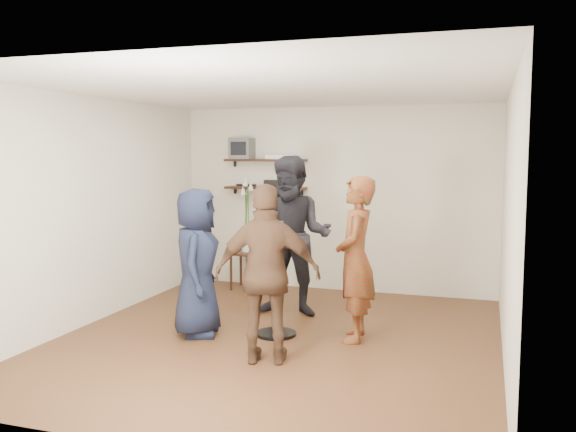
{
  "coord_description": "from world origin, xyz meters",
  "views": [
    {
      "loc": [
        2.06,
        -5.89,
        1.97
      ],
      "look_at": [
        -0.01,
        0.4,
        1.27
      ],
      "focal_mm": 38.0,
      "sensor_mm": 36.0,
      "label": 1
    }
  ],
  "objects_px": {
    "person_plaid": "(356,259)",
    "person_dark": "(294,236)",
    "crt_monitor": "(242,149)",
    "radio": "(272,183)",
    "side_table": "(247,258)",
    "person_navy": "(197,262)",
    "drinks_table": "(276,274)",
    "person_brown": "(268,274)",
    "dvd_deck": "(281,157)"
  },
  "relations": [
    {
      "from": "person_plaid",
      "to": "person_dark",
      "type": "relative_size",
      "value": 0.9
    },
    {
      "from": "crt_monitor",
      "to": "radio",
      "type": "height_order",
      "value": "crt_monitor"
    },
    {
      "from": "side_table",
      "to": "person_plaid",
      "type": "bearing_deg",
      "value": -43.73
    },
    {
      "from": "crt_monitor",
      "to": "person_navy",
      "type": "xyz_separation_m",
      "value": [
        0.48,
        -2.47,
        -1.22
      ]
    },
    {
      "from": "crt_monitor",
      "to": "radio",
      "type": "xyz_separation_m",
      "value": [
        0.46,
        0.0,
        -0.5
      ]
    },
    {
      "from": "side_table",
      "to": "person_plaid",
      "type": "xyz_separation_m",
      "value": [
        1.98,
        -1.89,
        0.41
      ]
    },
    {
      "from": "drinks_table",
      "to": "person_brown",
      "type": "distance_m",
      "value": 0.86
    },
    {
      "from": "person_brown",
      "to": "dvd_deck",
      "type": "bearing_deg",
      "value": -87.64
    },
    {
      "from": "crt_monitor",
      "to": "side_table",
      "type": "distance_m",
      "value": 1.59
    },
    {
      "from": "radio",
      "to": "side_table",
      "type": "relative_size",
      "value": 0.41
    },
    {
      "from": "crt_monitor",
      "to": "person_plaid",
      "type": "relative_size",
      "value": 0.19
    },
    {
      "from": "dvd_deck",
      "to": "drinks_table",
      "type": "bearing_deg",
      "value": -72.62
    },
    {
      "from": "person_brown",
      "to": "crt_monitor",
      "type": "bearing_deg",
      "value": -77.93
    },
    {
      "from": "radio",
      "to": "person_navy",
      "type": "height_order",
      "value": "person_navy"
    },
    {
      "from": "side_table",
      "to": "person_dark",
      "type": "relative_size",
      "value": 0.28
    },
    {
      "from": "dvd_deck",
      "to": "person_navy",
      "type": "relative_size",
      "value": 0.25
    },
    {
      "from": "drinks_table",
      "to": "person_dark",
      "type": "xyz_separation_m",
      "value": [
        -0.07,
        0.84,
        0.3
      ]
    },
    {
      "from": "crt_monitor",
      "to": "person_plaid",
      "type": "bearing_deg",
      "value": -44.65
    },
    {
      "from": "side_table",
      "to": "person_brown",
      "type": "relative_size",
      "value": 0.32
    },
    {
      "from": "drinks_table",
      "to": "person_navy",
      "type": "xyz_separation_m",
      "value": [
        -0.81,
        -0.24,
        0.13
      ]
    },
    {
      "from": "crt_monitor",
      "to": "person_dark",
      "type": "relative_size",
      "value": 0.17
    },
    {
      "from": "dvd_deck",
      "to": "person_dark",
      "type": "bearing_deg",
      "value": -65.49
    },
    {
      "from": "radio",
      "to": "side_table",
      "type": "bearing_deg",
      "value": -144.15
    },
    {
      "from": "side_table",
      "to": "person_navy",
      "type": "bearing_deg",
      "value": -81.78
    },
    {
      "from": "person_plaid",
      "to": "person_navy",
      "type": "distance_m",
      "value": 1.69
    },
    {
      "from": "person_navy",
      "to": "radio",
      "type": "bearing_deg",
      "value": -15.97
    },
    {
      "from": "person_dark",
      "to": "person_brown",
      "type": "relative_size",
      "value": 1.15
    },
    {
      "from": "side_table",
      "to": "person_navy",
      "type": "relative_size",
      "value": 0.34
    },
    {
      "from": "dvd_deck",
      "to": "person_brown",
      "type": "height_order",
      "value": "dvd_deck"
    },
    {
      "from": "person_plaid",
      "to": "person_brown",
      "type": "height_order",
      "value": "person_plaid"
    },
    {
      "from": "radio",
      "to": "person_brown",
      "type": "xyz_separation_m",
      "value": [
        1.04,
        -3.05,
        -0.68
      ]
    },
    {
      "from": "crt_monitor",
      "to": "person_navy",
      "type": "height_order",
      "value": "crt_monitor"
    },
    {
      "from": "crt_monitor",
      "to": "dvd_deck",
      "type": "distance_m",
      "value": 0.61
    },
    {
      "from": "person_navy",
      "to": "drinks_table",
      "type": "bearing_deg",
      "value": -90.0
    },
    {
      "from": "dvd_deck",
      "to": "person_dark",
      "type": "xyz_separation_m",
      "value": [
        0.63,
        -1.38,
        -0.94
      ]
    },
    {
      "from": "radio",
      "to": "drinks_table",
      "type": "bearing_deg",
      "value": -69.4
    },
    {
      "from": "drinks_table",
      "to": "person_navy",
      "type": "height_order",
      "value": "person_navy"
    },
    {
      "from": "dvd_deck",
      "to": "person_navy",
      "type": "xyz_separation_m",
      "value": [
        -0.12,
        -2.47,
        -1.1
      ]
    },
    {
      "from": "dvd_deck",
      "to": "crt_monitor",
      "type": "bearing_deg",
      "value": 180.0
    },
    {
      "from": "drinks_table",
      "to": "person_plaid",
      "type": "bearing_deg",
      "value": 8.03
    },
    {
      "from": "crt_monitor",
      "to": "person_brown",
      "type": "bearing_deg",
      "value": -63.77
    },
    {
      "from": "crt_monitor",
      "to": "person_brown",
      "type": "relative_size",
      "value": 0.19
    },
    {
      "from": "crt_monitor",
      "to": "side_table",
      "type": "xyz_separation_m",
      "value": [
        0.16,
        -0.22,
        -1.56
      ]
    },
    {
      "from": "dvd_deck",
      "to": "person_dark",
      "type": "distance_m",
      "value": 1.78
    },
    {
      "from": "dvd_deck",
      "to": "radio",
      "type": "height_order",
      "value": "dvd_deck"
    },
    {
      "from": "radio",
      "to": "person_dark",
      "type": "distance_m",
      "value": 1.68
    },
    {
      "from": "side_table",
      "to": "drinks_table",
      "type": "distance_m",
      "value": 2.32
    },
    {
      "from": "side_table",
      "to": "drinks_table",
      "type": "xyz_separation_m",
      "value": [
        1.14,
        -2.01,
        0.21
      ]
    },
    {
      "from": "person_plaid",
      "to": "drinks_table",
      "type": "bearing_deg",
      "value": -90.0
    },
    {
      "from": "radio",
      "to": "person_navy",
      "type": "relative_size",
      "value": 0.14
    }
  ]
}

